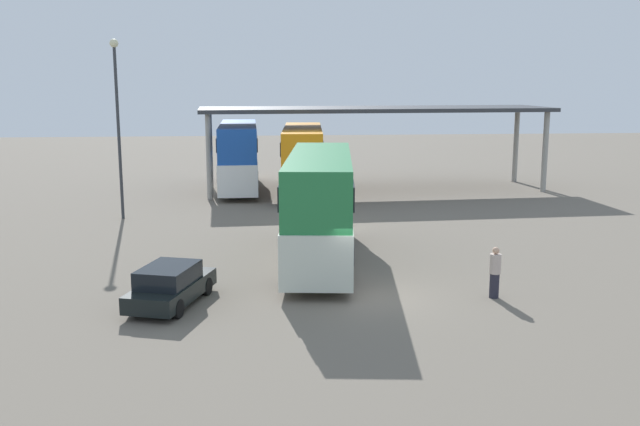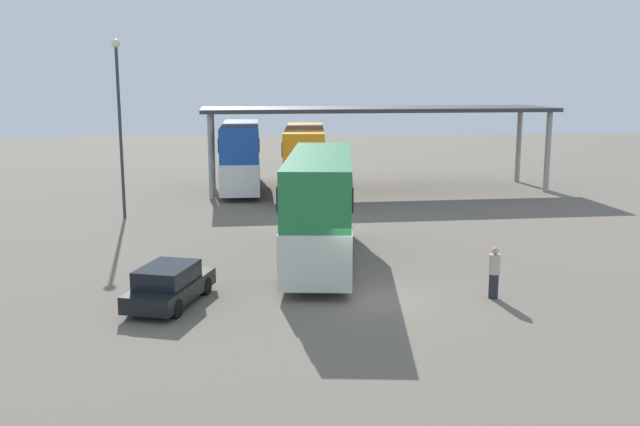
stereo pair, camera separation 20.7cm
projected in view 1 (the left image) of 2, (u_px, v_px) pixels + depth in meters
The scene contains 8 objects.
ground_plane at pixel (368, 296), 24.05m from camera, with size 140.00×140.00×0.00m, color #6A6155.
double_decker_main at pixel (320, 204), 28.14m from camera, with size 3.71×11.08×4.35m.
parked_hatchback at pixel (170, 285), 22.94m from camera, with size 2.75×4.27×1.35m.
double_decker_near_canopy at pixel (239, 154), 46.73m from camera, with size 2.54×11.07×4.37m.
double_decker_mid_row at pixel (303, 157), 45.23m from camera, with size 3.26×11.15×4.24m.
depot_canopy at pixel (375, 112), 46.14m from camera, with size 23.12×7.00×5.46m.
lamppost_tall at pixel (117, 110), 36.33m from camera, with size 0.44×0.44×9.29m.
pedestrian_waiting at pixel (495, 273), 23.67m from camera, with size 0.38×0.38×1.76m.
Camera 1 is at (-3.72, -22.86, 7.27)m, focal length 39.56 mm.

